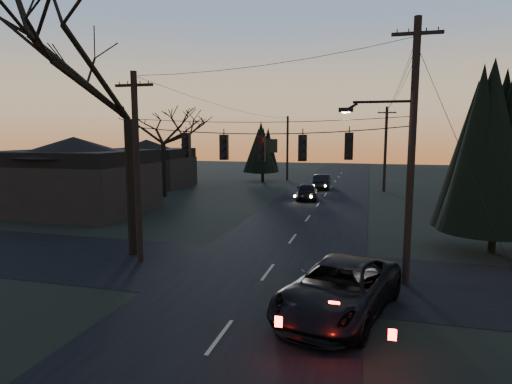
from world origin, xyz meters
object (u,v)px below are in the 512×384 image
(utility_pole_far_r, at_px, (384,191))
(bare_tree_left, at_px, (126,62))
(sedan_oncoming_a, at_px, (307,191))
(utility_pole_right, at_px, (405,284))
(evergreen_right, at_px, (498,155))
(utility_pole_far_l, at_px, (287,180))
(suv_near, at_px, (340,289))
(sedan_oncoming_b, at_px, (322,182))
(utility_pole_left, at_px, (141,262))

(utility_pole_far_r, xyz_separation_m, bare_tree_left, (-12.47, -26.96, 9.09))
(bare_tree_left, relative_size, sedan_oncoming_a, 2.87)
(utility_pole_right, height_order, evergreen_right, evergreen_right)
(utility_pole_right, height_order, utility_pole_far_l, utility_pole_right)
(bare_tree_left, xyz_separation_m, suv_near, (10.17, -4.55, -8.24))
(suv_near, distance_m, sedan_oncoming_b, 32.26)
(utility_pole_left, bearing_deg, sedan_oncoming_b, 79.66)
(sedan_oncoming_a, bearing_deg, bare_tree_left, 66.94)
(utility_pole_left, relative_size, utility_pole_far_r, 1.00)
(utility_pole_right, relative_size, suv_near, 1.64)
(bare_tree_left, xyz_separation_m, sedan_oncoming_b, (6.17, 27.45, -8.31))
(utility_pole_far_r, relative_size, sedan_oncoming_b, 1.81)
(suv_near, bearing_deg, utility_pole_left, 174.68)
(utility_pole_right, xyz_separation_m, sedan_oncoming_b, (-6.30, 28.49, 0.77))
(suv_near, xyz_separation_m, sedan_oncoming_a, (-4.49, 24.06, -0.08))
(bare_tree_left, relative_size, sedan_oncoming_b, 2.77)
(utility_pole_right, relative_size, sedan_oncoming_a, 2.21)
(utility_pole_left, xyz_separation_m, utility_pole_far_l, (0.00, 36.00, 0.00))
(utility_pole_far_r, xyz_separation_m, evergreen_right, (4.47, -22.13, 4.78))
(bare_tree_left, distance_m, evergreen_right, 18.13)
(evergreen_right, bearing_deg, utility_pole_far_r, 101.41)
(utility_pole_far_l, height_order, bare_tree_left, bare_tree_left)
(utility_pole_left, bearing_deg, evergreen_right, 20.17)
(utility_pole_right, height_order, bare_tree_left, bare_tree_left)
(utility_pole_left, distance_m, sedan_oncoming_a, 21.09)
(utility_pole_right, bearing_deg, utility_pole_far_l, 107.72)
(bare_tree_left, bearing_deg, sedan_oncoming_b, 77.33)
(utility_pole_left, distance_m, utility_pole_far_l, 36.00)
(sedan_oncoming_b, bearing_deg, bare_tree_left, 74.87)
(sedan_oncoming_a, bearing_deg, utility_pole_far_r, -139.19)
(utility_pole_far_r, bearing_deg, sedan_oncoming_a, -132.35)
(bare_tree_left, xyz_separation_m, sedan_oncoming_a, (5.68, 19.51, -8.32))
(sedan_oncoming_a, distance_m, sedan_oncoming_b, 7.96)
(sedan_oncoming_a, height_order, sedan_oncoming_b, sedan_oncoming_b)
(utility_pole_right, distance_m, utility_pole_far_l, 37.79)
(utility_pole_left, distance_m, bare_tree_left, 9.20)
(utility_pole_left, distance_m, sedan_oncoming_b, 28.97)
(bare_tree_left, bearing_deg, utility_pole_far_l, 88.41)
(utility_pole_far_l, bearing_deg, evergreen_right, -62.08)
(evergreen_right, bearing_deg, utility_pole_right, -127.29)
(evergreen_right, distance_m, suv_near, 12.22)
(sedan_oncoming_b, bearing_deg, suv_near, 94.66)
(utility_pole_left, bearing_deg, utility_pole_far_r, 67.67)
(sedan_oncoming_b, bearing_deg, utility_pole_left, 77.19)
(suv_near, xyz_separation_m, sedan_oncoming_b, (-4.00, 32.01, -0.07))
(bare_tree_left, relative_size, evergreen_right, 1.55)
(utility_pole_right, relative_size, utility_pole_far_r, 1.18)
(evergreen_right, bearing_deg, utility_pole_left, -159.83)
(suv_near, bearing_deg, evergreen_right, 69.81)
(utility_pole_left, relative_size, sedan_oncoming_a, 1.88)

